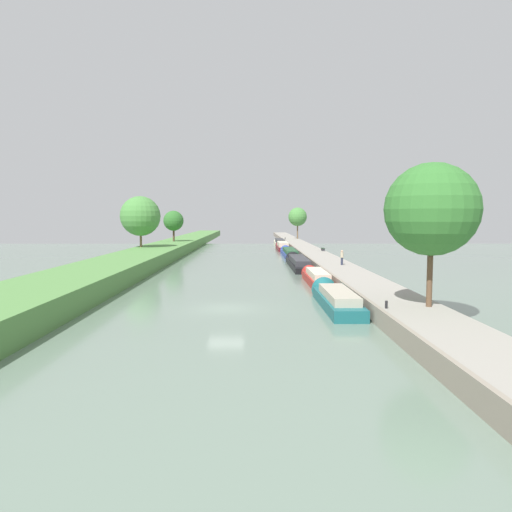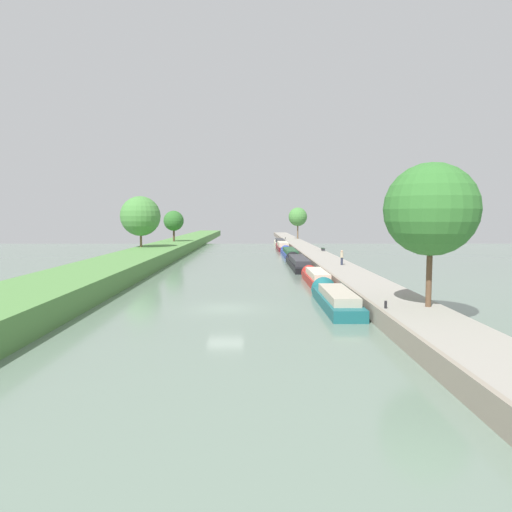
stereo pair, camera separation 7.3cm
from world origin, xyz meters
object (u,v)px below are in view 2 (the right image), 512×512
narrowboat_teal (334,298)px  narrowboat_red (316,278)px  mooring_bollard_near (386,305)px  park_bench (323,249)px  narrowboat_maroon (282,246)px  narrowboat_blue (289,253)px  mooring_bollard_far (285,238)px  person_walking (342,257)px  narrowboat_cream (280,243)px  narrowboat_black (298,262)px

narrowboat_teal → narrowboat_red: narrowboat_teal is taller
mooring_bollard_near → park_bench: bearing=85.9°
mooring_bollard_near → narrowboat_maroon: bearing=91.8°
narrowboat_blue → mooring_bollard_near: 49.35m
narrowboat_maroon → mooring_bollard_far: size_ratio=27.86×
narrowboat_teal → person_walking: bearing=77.7°
narrowboat_blue → mooring_bollard_near: mooring_bollard_near is taller
narrowboat_red → narrowboat_cream: size_ratio=0.72×
narrowboat_red → narrowboat_cream: 60.27m
narrowboat_maroon → narrowboat_black: bearing=-90.0°
narrowboat_teal → narrowboat_red: 11.45m
narrowboat_teal → narrowboat_black: narrowboat_teal is taller
narrowboat_black → narrowboat_blue: size_ratio=0.95×
person_walking → narrowboat_red: bearing=-118.7°
narrowboat_cream → mooring_bollard_far: 6.89m
mooring_bollard_far → narrowboat_maroon: bearing=-95.6°
park_bench → mooring_bollard_far: bearing=94.9°
mooring_bollard_far → narrowboat_black: bearing=-92.2°
narrowboat_blue → mooring_bollard_far: mooring_bollard_far is taller
narrowboat_red → narrowboat_maroon: bearing=90.4°
narrowboat_maroon → person_walking: 40.09m
mooring_bollard_far → park_bench: bearing=-85.1°
narrowboat_blue → mooring_bollard_near: bearing=-87.9°
narrowboat_black → narrowboat_blue: narrowboat_black is taller
narrowboat_cream → mooring_bollard_far: (1.72, 6.64, 0.67)m
mooring_bollard_near → park_bench: park_bench is taller
narrowboat_black → person_walking: person_walking is taller
narrowboat_black → mooring_bollard_far: mooring_bollard_far is taller
narrowboat_teal → narrowboat_cream: narrowboat_cream is taller
mooring_bollard_far → park_bench: 38.44m
mooring_bollard_near → mooring_bollard_far: bearing=90.0°
narrowboat_blue → narrowboat_teal: bearing=-90.1°
narrowboat_black → narrowboat_teal: bearing=-89.8°
narrowboat_red → person_walking: (3.83, 6.99, 1.38)m
narrowboat_black → person_walking: 9.28m
narrowboat_red → narrowboat_cream: narrowboat_cream is taller
person_walking → park_bench: bearing=86.9°
narrowboat_red → narrowboat_blue: narrowboat_red is taller
narrowboat_red → narrowboat_maroon: 46.84m
narrowboat_teal → narrowboat_cream: bearing=89.9°
narrowboat_black → narrowboat_maroon: 31.66m
narrowboat_black → narrowboat_cream: 45.08m
narrowboat_blue → person_walking: size_ratio=10.24×
narrowboat_teal → person_walking: (4.03, 18.44, 1.39)m
narrowboat_blue → person_walking: 24.82m
park_bench → narrowboat_teal: bearing=-97.4°
narrowboat_cream → person_walking: person_walking is taller
narrowboat_black → park_bench: 14.45m
narrowboat_black → park_bench: park_bench is taller
narrowboat_teal → narrowboat_maroon: 58.29m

